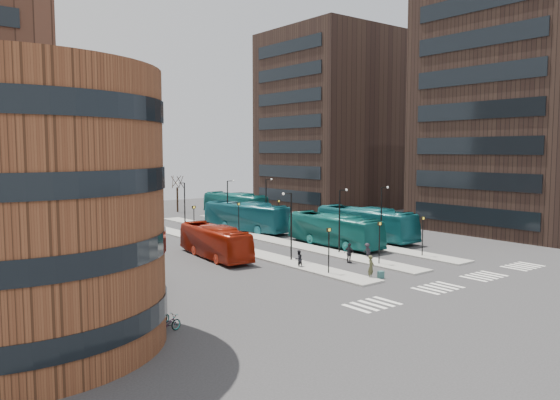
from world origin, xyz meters
TOP-DOWN VIEW (x-y plane):
  - ground at (0.00, 0.00)m, footprint 160.00×160.00m
  - island_left at (-4.00, 30.00)m, footprint 2.50×45.00m
  - island_mid at (2.00, 30.00)m, footprint 2.50×45.00m
  - island_right at (8.00, 30.00)m, footprint 2.50×45.00m
  - suitcase at (-1.98, 8.61)m, footprint 0.50×0.42m
  - red_bus at (-7.98, 23.66)m, footprint 3.70×11.12m
  - teal_bus_a at (5.17, 21.41)m, footprint 3.03×12.13m
  - teal_bus_b at (3.99, 35.84)m, footprint 4.97×13.22m
  - teal_bus_c at (10.81, 22.25)m, footprint 3.16×13.07m
  - teal_bus_d at (11.32, 49.56)m, footprint 3.81×13.00m
  - traveller at (-2.74, 8.97)m, footprint 0.79×0.66m
  - commuter_a at (-4.66, 15.45)m, footprint 0.75×0.59m
  - commuter_b at (0.17, 14.20)m, footprint 0.61×1.10m
  - commuter_c at (2.89, 14.60)m, footprint 0.66×1.00m
  - bicycle_near at (-21.00, 7.17)m, footprint 1.94×1.03m
  - bicycle_mid at (-21.00, 8.65)m, footprint 1.85×0.93m
  - bicycle_far at (-21.00, 8.77)m, footprint 1.83×0.69m
  - crosswalk_stripes at (1.75, 4.00)m, footprint 22.35×2.40m
  - round_building at (-28.00, 10.00)m, footprint 15.16×15.16m
  - tower_near at (31.98, 16.00)m, footprint 20.12×20.00m
  - tower_far at (31.98, 50.00)m, footprint 20.12×20.00m
  - sign_poles at (1.60, 23.00)m, footprint 12.45×22.12m
  - lamp_posts at (2.64, 28.00)m, footprint 14.04×20.24m
  - bare_trees at (2.67, 62.67)m, footprint 10.97×8.14m

SIDE VIEW (x-z plane):
  - ground at x=0.00m, z-range 0.00..0.00m
  - crosswalk_stripes at x=1.75m, z-range 0.00..0.01m
  - island_left at x=-4.00m, z-range 0.00..0.15m
  - island_mid at x=2.00m, z-range 0.00..0.15m
  - island_right at x=8.00m, z-range 0.00..0.15m
  - suitcase at x=-1.98m, z-range 0.00..0.55m
  - bicycle_far at x=-21.00m, z-range 0.00..0.95m
  - bicycle_near at x=-21.00m, z-range 0.00..0.97m
  - bicycle_mid at x=-21.00m, z-range 0.00..1.07m
  - commuter_c at x=2.89m, z-range 0.00..1.46m
  - commuter_a at x=-4.66m, z-range 0.00..1.52m
  - commuter_b at x=0.17m, z-range 0.00..1.78m
  - traveller at x=-2.74m, z-range 0.00..1.85m
  - red_bus at x=-7.98m, z-range 0.00..3.04m
  - teal_bus_a at x=5.17m, z-range 0.00..3.37m
  - teal_bus_d at x=11.32m, z-range 0.00..3.58m
  - teal_bus_b at x=3.99m, z-range 0.00..3.60m
  - teal_bus_c at x=10.81m, z-range 0.00..3.63m
  - sign_poles at x=1.60m, z-range 0.58..4.23m
  - bare_trees at x=2.67m, z-range -0.22..5.67m
  - lamp_posts at x=2.64m, z-range 0.52..6.64m
  - round_building at x=-28.00m, z-range -0.01..13.99m
  - tower_near at x=31.98m, z-range 0.00..30.00m
  - tower_far at x=31.98m, z-range 0.00..30.00m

